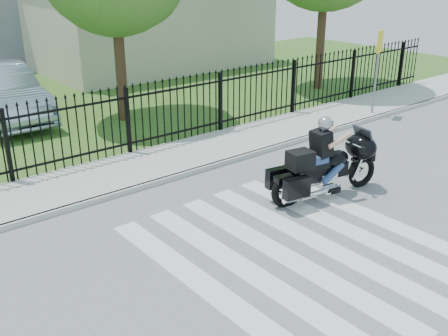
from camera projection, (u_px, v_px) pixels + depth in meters
ground at (301, 249)px, 9.26m from camera, size 120.00×120.00×0.00m
crosswalk at (301, 248)px, 9.26m from camera, size 5.00×5.50×0.01m
sidewalk at (151, 165)px, 12.83m from camera, size 40.00×2.00×0.12m
curb at (174, 177)px, 12.12m from camera, size 40.00×0.12×0.12m
grass_strip at (42, 108)px, 17.89m from camera, size 40.00×12.00×0.02m
iron_fence at (128, 123)px, 13.24m from camera, size 26.00×0.04×1.80m
building_low at (152, 28)px, 24.22m from camera, size 10.00×6.00×3.50m
motorcycle_rider at (324, 164)px, 11.02m from camera, size 2.76×1.20×1.83m
parked_car at (0, 93)px, 16.21m from camera, size 1.97×5.25×1.71m
traffic_sign at (378, 55)px, 16.25m from camera, size 0.54×0.26×2.61m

